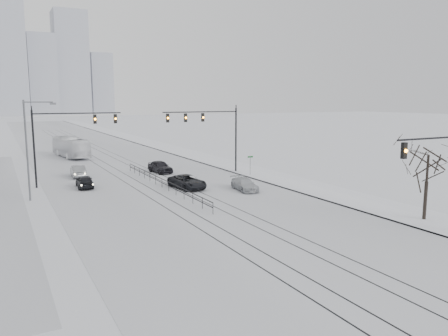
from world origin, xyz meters
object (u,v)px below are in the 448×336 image
at_px(traffic_mast_near, 443,169).
at_px(bare_tree, 428,162).
at_px(box_truck, 71,147).
at_px(sedan_sb_inner, 85,182).
at_px(sedan_nb_right, 245,184).
at_px(sedan_sb_outer, 78,171).
at_px(sedan_nb_front, 187,182).
at_px(sedan_nb_far, 160,167).

relative_size(traffic_mast_near, bare_tree, 1.15).
relative_size(bare_tree, box_truck, 0.53).
bearing_deg(sedan_sb_inner, sedan_nb_right, 151.71).
height_order(sedan_sb_inner, sedan_sb_outer, sedan_sb_outer).
bearing_deg(sedan_nb_right, sedan_sb_inner, 154.65).
height_order(sedan_sb_outer, sedan_nb_front, sedan_sb_outer).
bearing_deg(bare_tree, traffic_mast_near, -128.76).
xyz_separation_m(sedan_nb_front, box_truck, (-6.75, 31.41, 0.90)).
distance_m(sedan_nb_front, box_truck, 32.14).
xyz_separation_m(sedan_sb_inner, sedan_nb_front, (9.26, -5.14, 0.03)).
distance_m(traffic_mast_near, sedan_nb_far, 34.22).
bearing_deg(sedan_sb_outer, sedan_sb_inner, 89.44).
height_order(sedan_nb_right, box_truck, box_truck).
bearing_deg(sedan_nb_front, sedan_nb_right, -45.56).
distance_m(bare_tree, sedan_sb_inner, 32.13).
distance_m(traffic_mast_near, sedan_nb_front, 24.39).
xyz_separation_m(traffic_mast_near, sedan_nb_far, (-7.79, 33.11, -3.81)).
xyz_separation_m(traffic_mast_near, sedan_sb_outer, (-17.40, 34.64, -3.87)).
xyz_separation_m(sedan_sb_inner, sedan_sb_outer, (0.46, 7.01, 0.03)).
relative_size(sedan_nb_front, sedan_nb_right, 1.18).
bearing_deg(sedan_nb_front, bare_tree, -69.23).
relative_size(sedan_sb_outer, sedan_nb_far, 0.95).
height_order(sedan_nb_front, sedan_nb_right, sedan_nb_front).
relative_size(traffic_mast_near, sedan_nb_front, 1.41).
distance_m(bare_tree, sedan_nb_front, 22.70).
bearing_deg(box_truck, sedan_nb_far, 101.72).
bearing_deg(bare_tree, sedan_sb_inner, 129.46).
height_order(traffic_mast_near, sedan_sb_outer, traffic_mast_near).
xyz_separation_m(sedan_nb_far, box_truck, (-7.56, 20.80, 0.84)).
xyz_separation_m(traffic_mast_near, sedan_nb_front, (-8.60, 22.49, -3.87)).
height_order(bare_tree, sedan_sb_inner, bare_tree).
relative_size(sedan_nb_front, sedan_nb_far, 1.12).
bearing_deg(sedan_nb_front, sedan_sb_inner, 142.25).
distance_m(traffic_mast_near, sedan_sb_inner, 33.13).
relative_size(sedan_sb_outer, box_truck, 0.37).
xyz_separation_m(sedan_nb_front, sedan_nb_right, (4.73, -3.55, -0.08)).
xyz_separation_m(traffic_mast_near, bare_tree, (2.41, 3.00, -0.07)).
relative_size(sedan_sb_outer, sedan_nb_right, 1.00).
bearing_deg(traffic_mast_near, sedan_nb_far, 103.24).
distance_m(sedan_sb_outer, sedan_nb_front, 15.01).
distance_m(sedan_sb_outer, sedan_nb_right, 20.73).
relative_size(traffic_mast_near, sedan_sb_inner, 1.79).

